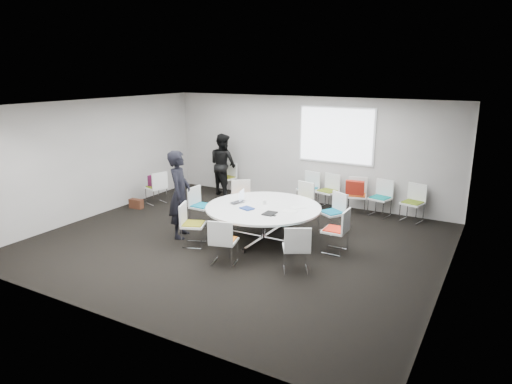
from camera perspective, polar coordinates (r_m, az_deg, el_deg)
The scene contains 31 objects.
room_shell at distance 9.09m, azimuth -1.82°, elevation 1.95°, with size 8.08×7.08×2.88m.
conference_table at distance 9.46m, azimuth 0.91°, elevation -2.82°, with size 2.38×2.38×0.73m.
projection_screen at distance 11.80m, azimuth 9.96°, elevation 6.98°, with size 1.90×0.03×1.35m, color white.
chair_ring_a at distance 9.05m, azimuth 9.89°, elevation -5.77°, with size 0.45×0.46×0.88m.
chair_ring_b at distance 10.11m, azimuth 9.47°, elevation -3.51°, with size 0.62×0.62×0.88m.
chair_ring_c at distance 10.90m, azimuth 5.64°, elevation -2.01°, with size 0.55×0.54×0.88m.
chair_ring_d at distance 11.02m, azimuth -1.80°, elevation -1.75°, with size 0.64×0.63×0.88m.
chair_ring_e at distance 10.52m, azimuth -6.82°, elevation -2.68°, with size 0.46×0.47×0.88m.
chair_ring_f at distance 9.33m, azimuth -7.87°, elevation -5.05°, with size 0.59×0.59×0.88m.
chair_ring_g at distance 8.40m, azimuth -4.05°, elevation -7.24°, with size 0.56×0.56×0.88m.
chair_ring_h at distance 8.12m, azimuth 5.03°, elevation -8.09°, with size 0.62×0.62×0.88m.
chair_back_a at distance 12.02m, azimuth 6.51°, elevation -0.41°, with size 0.53×0.52×0.88m.
chair_back_b at distance 11.84m, azimuth 8.93°, elevation -0.73°, with size 0.56×0.55×0.88m.
chair_back_c at distance 11.59m, azimuth 12.46°, elevation -1.26°, with size 0.56×0.55×0.88m.
chair_back_d at distance 11.49m, azimuth 15.22°, elevation -1.59°, with size 0.55×0.54×0.88m.
chair_back_e at distance 11.31m, azimuth 18.93°, elevation -2.15°, with size 0.56×0.55×0.88m.
chair_spare_left at distance 12.38m, azimuth -12.32°, elevation -0.21°, with size 0.56×0.57×0.88m.
chair_person_back at distance 13.20m, azimuth -3.69°, elevation 1.05°, with size 0.54×0.53×0.88m.
person_main at distance 9.69m, azimuth -9.52°, elevation -0.30°, with size 0.68×0.44×1.86m, color black.
person_back at distance 12.93m, azimuth -4.14°, elevation 3.47°, with size 0.85×0.66×1.75m, color black.
laptop at distance 9.63m, azimuth -2.10°, elevation -1.34°, with size 0.35×0.23×0.03m, color #333338.
laptop_lid at distance 9.76m, azimuth -1.80°, elevation -0.40°, with size 0.30×0.02×0.22m, color silver.
notebook_black at distance 8.92m, azimuth 1.72°, elevation -2.69°, with size 0.22×0.30×0.02m, color black.
tablet_folio at distance 9.24m, azimuth -1.13°, elevation -2.05°, with size 0.26×0.20×0.03m, color navy.
papers_right at distance 9.39m, azimuth 5.38°, elevation -1.90°, with size 0.30×0.21×0.00m, color silver.
papers_front at distance 9.11m, azimuth 4.23°, elevation -2.40°, with size 0.30×0.21×0.00m, color silver.
cup at distance 9.55m, azimuth 1.07°, elevation -1.27°, with size 0.08×0.08×0.09m, color white.
phone at distance 8.83m, azimuth 2.07°, elevation -2.94°, with size 0.14×0.07×0.01m, color black.
maroon_bag at distance 12.31m, azimuth -12.45°, elevation 1.35°, with size 0.40×0.14×0.28m, color #541637.
brown_bag at distance 12.14m, azimuth -14.75°, elevation -1.42°, with size 0.36×0.16×0.24m, color #472416.
red_jacket at distance 11.27m, azimuth 12.26°, elevation 0.53°, with size 0.44×0.10×0.35m, color #9E2013.
Camera 1 is at (4.69, -7.57, 3.45)m, focal length 32.00 mm.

